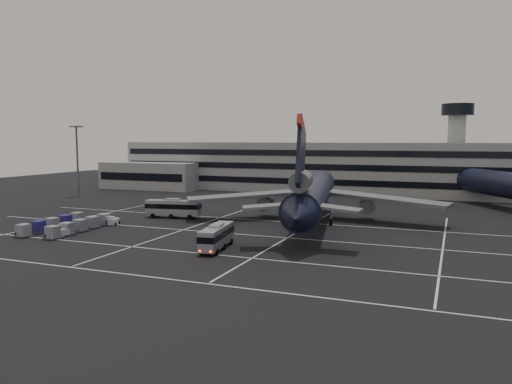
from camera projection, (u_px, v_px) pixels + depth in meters
ground at (204, 237)px, 76.01m from camera, size 260.00×260.00×0.00m
lane_markings at (212, 236)px, 76.33m from camera, size 90.00×55.62×0.01m
terminal at (312, 167)px, 142.02m from camera, size 125.00×26.00×24.00m
hills at (414, 199)px, 227.42m from camera, size 352.00×180.00×44.00m
lightpole_left at (77, 151)px, 127.50m from camera, size 2.40×2.40×18.28m
trijet_main at (313, 194)px, 87.91m from camera, size 46.58×57.40×18.08m
bus_near at (217, 236)px, 67.29m from camera, size 3.78×9.99×3.44m
bus_far at (173, 207)px, 94.33m from camera, size 10.74×4.26×3.70m
tug_a at (113, 221)px, 86.67m from camera, size 2.01×2.63×1.51m
tug_b at (62, 231)px, 76.85m from camera, size 2.82×2.37×1.57m
uld_cluster at (66, 225)px, 81.11m from camera, size 8.59×15.79×1.99m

